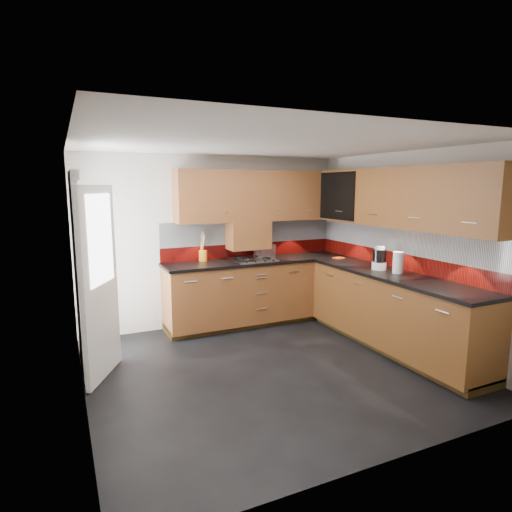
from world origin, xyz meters
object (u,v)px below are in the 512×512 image
toaster (265,251)px  food_processor (379,259)px  gas_hob (253,259)px  utensil_pot (203,254)px

toaster → food_processor: 1.69m
gas_hob → utensil_pot: bearing=160.4°
toaster → food_processor: bearing=-57.7°
gas_hob → toaster: 0.29m
food_processor → utensil_pot: bearing=139.9°
utensil_pot → food_processor: size_ratio=1.42×
gas_hob → toaster: toaster is taller
toaster → utensil_pot: bearing=173.5°
toaster → gas_hob: bearing=-151.7°
gas_hob → utensil_pot: utensil_pot is taller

